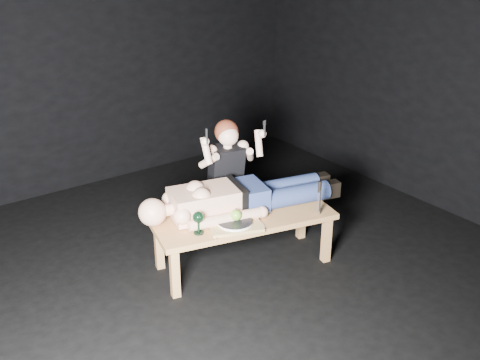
{
  "coord_description": "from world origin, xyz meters",
  "views": [
    {
      "loc": [
        -2.17,
        -3.16,
        2.59
      ],
      "look_at": [
        0.28,
        0.22,
        0.75
      ],
      "focal_mm": 43.13,
      "sensor_mm": 36.0,
      "label": 1
    }
  ],
  "objects": [
    {
      "name": "table",
      "position": [
        0.28,
        0.17,
        0.23
      ],
      "size": [
        1.55,
        0.86,
        0.45
      ],
      "primitive_type": "cube",
      "rotation": [
        0.0,
        0.0,
        -0.23
      ],
      "color": "#C58F45",
      "rests_on": "ground"
    },
    {
      "name": "knife_flat",
      "position": [
        0.32,
        -0.02,
        0.45
      ],
      "size": [
        0.07,
        0.15,
        0.01
      ],
      "primitive_type": "cube",
      "rotation": [
        0.0,
        0.0,
        -0.4
      ],
      "color": "#B2B2B7",
      "rests_on": "table"
    },
    {
      "name": "ground",
      "position": [
        0.0,
        0.0,
        0.0
      ],
      "size": [
        5.0,
        5.0,
        0.0
      ],
      "primitive_type": "plane",
      "color": "black",
      "rests_on": "ground"
    },
    {
      "name": "spoon_flat",
      "position": [
        0.29,
        0.08,
        0.45
      ],
      "size": [
        0.1,
        0.13,
        0.01
      ],
      "primitive_type": "cube",
      "rotation": [
        0.0,
        0.0,
        0.62
      ],
      "color": "#B2B2B7",
      "rests_on": "table"
    },
    {
      "name": "back_wall",
      "position": [
        0.0,
        2.5,
        1.5
      ],
      "size": [
        5.0,
        0.0,
        5.0
      ],
      "primitive_type": "plane",
      "rotation": [
        1.57,
        0.0,
        0.0
      ],
      "color": "black",
      "rests_on": "ground"
    },
    {
      "name": "carving_knife",
      "position": [
        0.79,
        -0.16,
        0.6
      ],
      "size": [
        0.05,
        0.05,
        0.29
      ],
      "primitive_type": null,
      "rotation": [
        0.0,
        0.0,
        -0.23
      ],
      "color": "#B2B2B7",
      "rests_on": "table"
    },
    {
      "name": "kneeling_woman",
      "position": [
        0.45,
        0.69,
        0.58
      ],
      "size": [
        0.76,
        0.81,
        1.15
      ],
      "primitive_type": null,
      "rotation": [
        0.0,
        0.0,
        -0.24
      ],
      "color": "black",
      "rests_on": "ground"
    },
    {
      "name": "goblet",
      "position": [
        -0.16,
        0.14,
        0.54
      ],
      "size": [
        0.11,
        0.11,
        0.18
      ],
      "primitive_type": null,
      "rotation": [
        0.0,
        0.0,
        -0.23
      ],
      "color": "black",
      "rests_on": "table"
    },
    {
      "name": "plate",
      "position": [
        0.13,
        0.07,
        0.48
      ],
      "size": [
        0.35,
        0.35,
        0.02
      ],
      "primitive_type": "cylinder",
      "rotation": [
        0.0,
        0.0,
        -0.38
      ],
      "color": "white",
      "rests_on": "serving_tray"
    },
    {
      "name": "serving_tray",
      "position": [
        0.13,
        0.07,
        0.46
      ],
      "size": [
        0.48,
        0.42,
        0.02
      ],
      "primitive_type": "cube",
      "rotation": [
        0.0,
        0.0,
        -0.38
      ],
      "color": "tan",
      "rests_on": "table"
    },
    {
      "name": "apple",
      "position": [
        0.14,
        0.08,
        0.54
      ],
      "size": [
        0.09,
        0.09,
        0.09
      ],
      "primitive_type": "sphere",
      "color": "#559C1A",
      "rests_on": "plate"
    },
    {
      "name": "lying_man",
      "position": [
        0.36,
        0.28,
        0.59
      ],
      "size": [
        1.64,
        0.82,
        0.28
      ],
      "primitive_type": null,
      "rotation": [
        0.0,
        0.0,
        -0.23
      ],
      "color": "#DCA489",
      "rests_on": "table"
    },
    {
      "name": "fork_flat",
      "position": [
        -0.08,
        0.06,
        0.45
      ],
      "size": [
        0.05,
        0.15,
        0.01
      ],
      "primitive_type": "cube",
      "rotation": [
        0.0,
        0.0,
        -0.21
      ],
      "color": "#B2B2B7",
      "rests_on": "table"
    }
  ]
}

